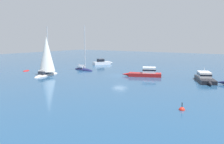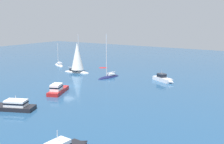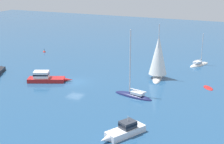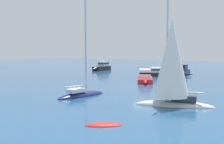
# 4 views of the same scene
# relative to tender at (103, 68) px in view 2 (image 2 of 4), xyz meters

# --- Properties ---
(ground_plane) EXTENTS (160.00, 160.00, 0.00)m
(ground_plane) POSITION_rel_tender_xyz_m (-20.65, -5.92, 0.00)
(ground_plane) COLOR navy
(tender) EXTENTS (2.30, 2.67, 0.35)m
(tender) POSITION_rel_tender_xyz_m (0.00, 0.00, 0.00)
(tender) COLOR #B21E1E
(tender) RESTS_ON ground
(yacht) EXTENTS (6.43, 2.77, 10.31)m
(yacht) POSITION_rel_tender_xyz_m (-9.50, -8.14, 0.23)
(yacht) COLOR #191E4C
(yacht) RESTS_ON ground
(yacht_1) EXTENTS (3.55, 6.91, 9.87)m
(yacht_1) POSITION_rel_tender_xyz_m (-8.76, 1.67, 3.50)
(yacht_1) COLOR silver
(yacht_1) RESTS_ON ground
(powerboat_1) EXTENTS (4.89, 8.37, 2.19)m
(powerboat_1) POSITION_rel_tender_xyz_m (-35.63, -8.62, 0.60)
(powerboat_1) COLOR black
(powerboat_1) RESTS_ON ground
(ketch) EXTENTS (3.70, 5.31, 6.67)m
(ketch) POSITION_rel_tender_xyz_m (-3.66, 12.80, 0.11)
(ketch) COLOR silver
(ketch) RESTS_ON ground
(powerboat_2) EXTENTS (3.83, 5.79, 2.22)m
(powerboat_2) POSITION_rel_tender_xyz_m (-6.20, -19.84, 0.60)
(powerboat_2) COLOR white
(powerboat_2) RESTS_ON ground
(launch) EXTENTS (7.37, 4.25, 1.79)m
(launch) POSITION_rel_tender_xyz_m (-25.22, -7.68, 0.68)
(launch) COLOR #B21E1E
(launch) RESTS_ON ground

